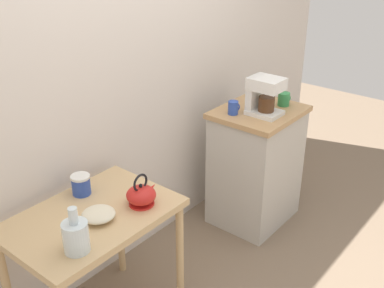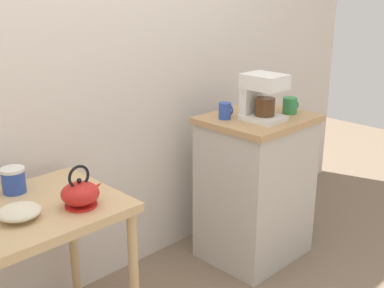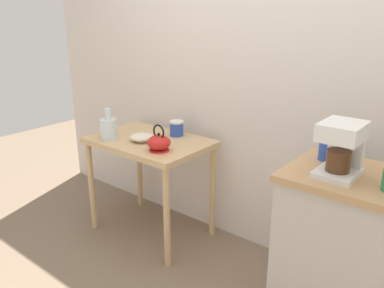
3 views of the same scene
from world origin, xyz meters
TOP-DOWN VIEW (x-y plane):
  - ground_plane at (0.00, 0.00)m, footprint 8.00×8.00m
  - back_wall at (0.10, 0.46)m, footprint 4.40×0.10m
  - wooden_table at (-0.68, 0.06)m, footprint 0.86×0.58m
  - kitchen_counter at (0.77, -0.03)m, footprint 0.61×0.52m
  - bowl_stoneware at (-0.69, -0.01)m, footprint 0.17×0.17m
  - teakettle at (-0.46, -0.08)m, footprint 0.19×0.16m
  - glass_carafe_vase at (-0.91, -0.12)m, footprint 0.12×0.12m
  - canister_enamel at (-0.59, 0.25)m, footprint 0.10×0.10m
  - coffee_maker at (0.71, -0.08)m, footprint 0.18×0.22m
  - mug_blue at (0.59, 0.07)m, footprint 0.08×0.07m
  - mug_tall_green at (0.95, -0.11)m, footprint 0.09×0.08m

SIDE VIEW (x-z plane):
  - ground_plane at x=0.00m, z-range 0.00..0.00m
  - kitchen_counter at x=0.77m, z-range 0.00..0.89m
  - wooden_table at x=-0.68m, z-range 0.27..1.02m
  - bowl_stoneware at x=-0.69m, z-range 0.75..0.81m
  - canister_enamel at x=-0.59m, z-range 0.75..0.86m
  - teakettle at x=-0.46m, z-range 0.72..0.90m
  - glass_carafe_vase at x=-0.91m, z-range 0.72..0.94m
  - mug_blue at x=0.59m, z-range 0.89..0.98m
  - mug_tall_green at x=0.95m, z-range 0.89..0.99m
  - coffee_maker at x=0.71m, z-range 0.90..1.16m
  - back_wall at x=0.10m, z-range 0.00..2.80m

